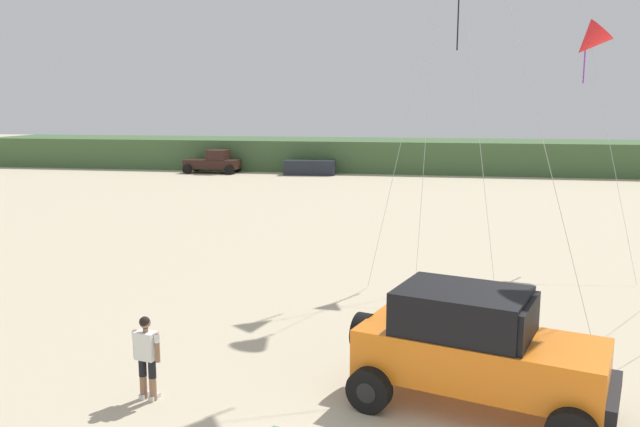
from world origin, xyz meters
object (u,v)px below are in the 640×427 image
at_px(person_watching, 147,353).
at_px(kite_purple_stunt, 590,41).
at_px(distant_pickup, 214,162).
at_px(distant_sedan, 310,167).
at_px(jeep, 476,347).

relative_size(person_watching, kite_purple_stunt, 0.19).
bearing_deg(distant_pickup, distant_sedan, 1.20).
relative_size(jeep, distant_sedan, 1.19).
distance_m(distant_pickup, distant_sedan, 8.34).
bearing_deg(distant_sedan, distant_pickup, 175.58).
xyz_separation_m(jeep, kite_purple_stunt, (4.47, 13.80, 6.73)).
height_order(distant_sedan, kite_purple_stunt, kite_purple_stunt).
distance_m(distant_pickup, kite_purple_stunt, 36.42).
distance_m(person_watching, kite_purple_stunt, 19.35).
distance_m(person_watching, distant_pickup, 43.08).
bearing_deg(jeep, distant_pickup, 116.24).
bearing_deg(person_watching, distant_sedan, 97.33).
bearing_deg(distant_pickup, kite_purple_stunt, -47.33).
bearing_deg(person_watching, kite_purple_stunt, 53.97).
relative_size(distant_pickup, distant_sedan, 1.10).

